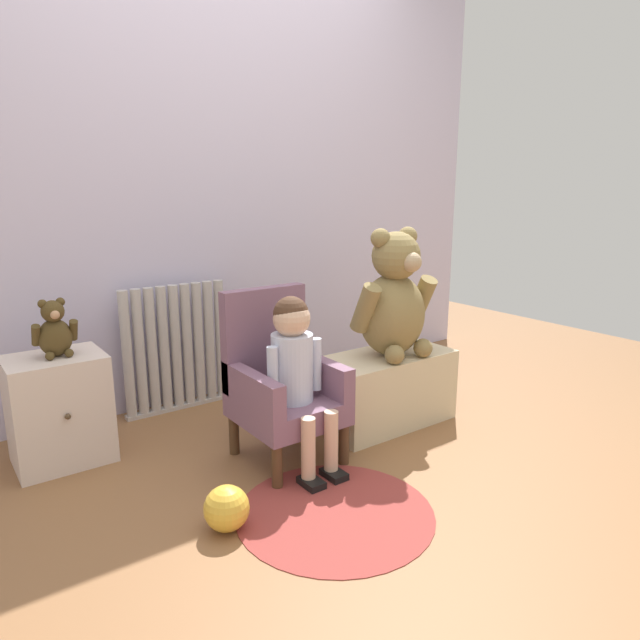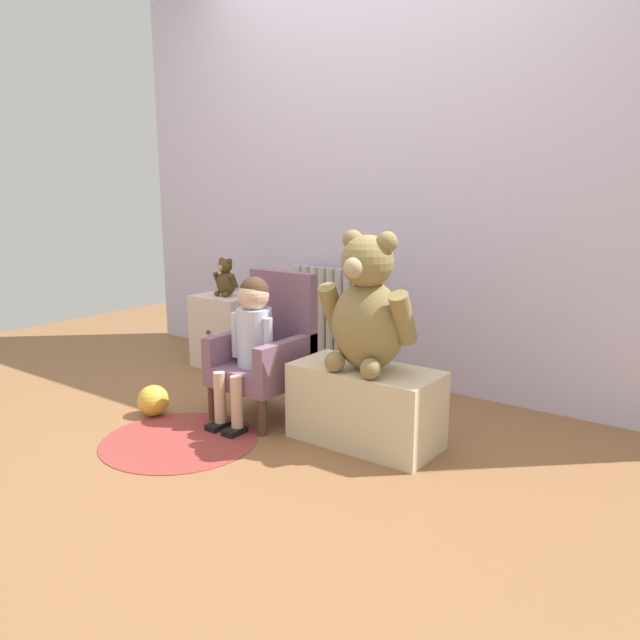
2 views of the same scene
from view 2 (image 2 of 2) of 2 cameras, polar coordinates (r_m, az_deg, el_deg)
The scene contains 11 objects.
ground_plane at distance 2.85m, azimuth -8.80°, elevation -11.37°, with size 6.00×6.00×0.00m, color brown.
back_wall at distance 3.65m, azimuth 5.65°, elevation 13.18°, with size 3.80×0.05×2.40m, color silver.
radiator at distance 3.78m, azimuth 0.92°, elevation -0.19°, with size 0.56×0.05×0.65m.
small_dresser at distance 4.00m, azimuth -8.55°, elevation -1.01°, with size 0.38×0.32×0.46m.
child_armchair at distance 3.11m, azimuth -4.83°, elevation -2.90°, with size 0.39×0.42×0.71m.
child_figure at distance 3.00m, azimuth -6.32°, elevation -0.85°, with size 0.25×0.35×0.71m.
low_bench at distance 2.81m, azimuth 4.16°, elevation -7.79°, with size 0.66×0.32×0.35m, color beige.
large_teddy_bear at distance 2.66m, azimuth 4.35°, elevation 0.93°, with size 0.44×0.31×0.60m.
small_teddy_bear at distance 3.92m, azimuth -8.62°, elevation 3.71°, with size 0.17×0.12×0.24m.
floor_rug at distance 2.94m, azimuth -12.71°, elevation -10.66°, with size 0.71×0.71×0.01m, color maroon.
toy_ball at distance 3.26m, azimuth -14.99°, elevation -7.12°, with size 0.16×0.16×0.16m, color gold.
Camera 2 is at (1.88, -1.82, 1.13)m, focal length 35.00 mm.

